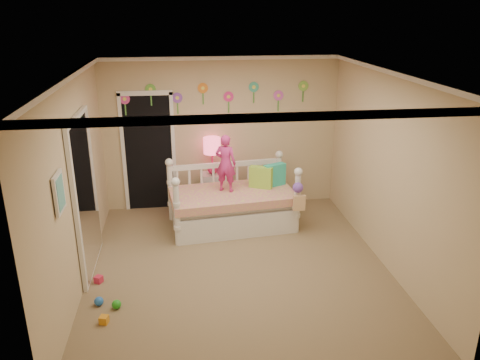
{
  "coord_description": "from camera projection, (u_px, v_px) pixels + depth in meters",
  "views": [
    {
      "loc": [
        -0.72,
        -5.61,
        3.33
      ],
      "look_at": [
        0.1,
        0.6,
        1.05
      ],
      "focal_mm": 35.41,
      "sensor_mm": 36.0,
      "label": 1
    }
  ],
  "objects": [
    {
      "name": "left_wall",
      "position": [
        76.0,
        185.0,
        5.76
      ],
      "size": [
        0.01,
        4.5,
        2.6
      ],
      "primitive_type": "cube",
      "color": "tan",
      "rests_on": "floor"
    },
    {
      "name": "closet_doorway",
      "position": [
        149.0,
        152.0,
        8.03
      ],
      "size": [
        0.9,
        0.04,
        2.07
      ],
      "primitive_type": "cube",
      "color": "black",
      "rests_on": "back_wall"
    },
    {
      "name": "pillow_lime",
      "position": [
        261.0,
        177.0,
        7.6
      ],
      "size": [
        0.39,
        0.28,
        0.35
      ],
      "primitive_type": "cube",
      "rotation": [
        0.0,
        0.0,
        -0.46
      ],
      "color": "#9BD942",
      "rests_on": "daybed"
    },
    {
      "name": "toy_scatter",
      "position": [
        103.0,
        289.0,
        5.86
      ],
      "size": [
        1.12,
        1.47,
        0.11
      ],
      "primitive_type": null,
      "rotation": [
        0.0,
        0.0,
        0.27
      ],
      "color": "#996666",
      "rests_on": "floor"
    },
    {
      "name": "mirror_closet",
      "position": [
        86.0,
        195.0,
        6.13
      ],
      "size": [
        0.07,
        1.3,
        2.1
      ],
      "primitive_type": "cube",
      "color": "white",
      "rests_on": "left_wall"
    },
    {
      "name": "hanging_bag",
      "position": [
        298.0,
        197.0,
        7.11
      ],
      "size": [
        0.2,
        0.16,
        0.36
      ],
      "primitive_type": null,
      "color": "beige",
      "rests_on": "daybed"
    },
    {
      "name": "wall_picture",
      "position": [
        59.0,
        193.0,
        4.84
      ],
      "size": [
        0.05,
        0.34,
        0.42
      ],
      "primitive_type": "cube",
      "color": "white",
      "rests_on": "left_wall"
    },
    {
      "name": "right_wall",
      "position": [
        388.0,
        171.0,
        6.25
      ],
      "size": [
        0.01,
        4.5,
        2.6
      ],
      "primitive_type": "cube",
      "color": "tan",
      "rests_on": "floor"
    },
    {
      "name": "table_lamp",
      "position": [
        212.0,
        150.0,
        7.98
      ],
      "size": [
        0.29,
        0.29,
        0.64
      ],
      "color": "#DE1D65",
      "rests_on": "nightstand"
    },
    {
      "name": "pillow_turquoise",
      "position": [
        275.0,
        175.0,
        7.69
      ],
      "size": [
        0.39,
        0.26,
        0.36
      ],
      "primitive_type": "cube",
      "rotation": [
        0.0,
        0.0,
        0.41
      ],
      "color": "#24B88D",
      "rests_on": "daybed"
    },
    {
      "name": "child",
      "position": [
        226.0,
        163.0,
        7.37
      ],
      "size": [
        0.4,
        0.34,
        0.92
      ],
      "primitive_type": "imported",
      "rotation": [
        0.0,
        0.0,
        2.71
      ],
      "color": "#CF2F85",
      "rests_on": "daybed"
    },
    {
      "name": "daybed",
      "position": [
        232.0,
        195.0,
        7.52
      ],
      "size": [
        2.07,
        1.26,
        1.07
      ],
      "primitive_type": null,
      "rotation": [
        0.0,
        0.0,
        0.11
      ],
      "color": "white",
      "rests_on": "floor"
    },
    {
      "name": "ceiling",
      "position": [
        238.0,
        74.0,
        5.56
      ],
      "size": [
        4.0,
        4.5,
        0.01
      ],
      "primitive_type": "cube",
      "color": "white",
      "rests_on": "floor"
    },
    {
      "name": "crown_molding",
      "position": [
        238.0,
        77.0,
        5.57
      ],
      "size": [
        4.0,
        4.5,
        0.06
      ],
      "primitive_type": null,
      "color": "white",
      "rests_on": "ceiling"
    },
    {
      "name": "nightstand",
      "position": [
        213.0,
        191.0,
        8.23
      ],
      "size": [
        0.43,
        0.36,
        0.65
      ],
      "primitive_type": "cube",
      "rotation": [
        0.0,
        0.0,
        -0.16
      ],
      "color": "white",
      "rests_on": "floor"
    },
    {
      "name": "flower_decals",
      "position": [
        216.0,
        97.0,
        7.86
      ],
      "size": [
        3.4,
        0.02,
        0.5
      ],
      "primitive_type": null,
      "color": "#B2668C",
      "rests_on": "back_wall"
    },
    {
      "name": "back_wall",
      "position": [
        222.0,
        134.0,
        8.1
      ],
      "size": [
        4.0,
        0.01,
        2.6
      ],
      "primitive_type": "cube",
      "color": "tan",
      "rests_on": "floor"
    },
    {
      "name": "floor",
      "position": [
        238.0,
        267.0,
        6.45
      ],
      "size": [
        4.0,
        4.5,
        0.01
      ],
      "primitive_type": "cube",
      "color": "#7F684C",
      "rests_on": "ground"
    }
  ]
}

